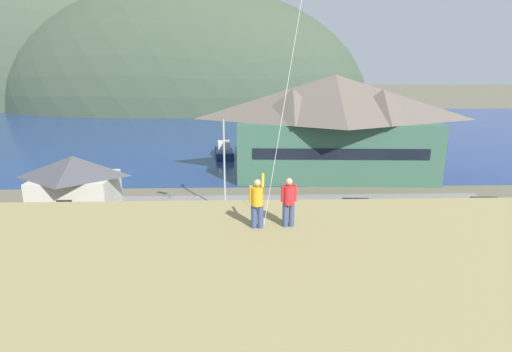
{
  "coord_description": "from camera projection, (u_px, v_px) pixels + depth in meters",
  "views": [
    {
      "loc": [
        -2.46,
        -22.49,
        11.82
      ],
      "look_at": [
        -1.45,
        9.0,
        3.57
      ],
      "focal_mm": 28.76,
      "sensor_mm": 36.0,
      "label": 1
    }
  ],
  "objects": [
    {
      "name": "storage_shed_near_lot",
      "position": [
        76.0,
        189.0,
        31.64
      ],
      "size": [
        6.28,
        5.13,
        5.44
      ],
      "color": "beige",
      "rests_on": "ground"
    },
    {
      "name": "parking_light_pole",
      "position": [
        224.0,
        160.0,
        33.73
      ],
      "size": [
        0.24,
        0.78,
        7.85
      ],
      "color": "#ADADB2",
      "rests_on": "parking_lot_pad"
    },
    {
      "name": "wharf_dock",
      "position": [
        249.0,
        152.0,
        58.35
      ],
      "size": [
        3.2,
        10.22,
        0.7
      ],
      "color": "#70604C",
      "rests_on": "ground"
    },
    {
      "name": "parked_car_front_row_red",
      "position": [
        379.0,
        253.0,
        24.74
      ],
      "size": [
        4.25,
        2.14,
        1.82
      ],
      "color": "slate",
      "rests_on": "parking_lot_pad"
    },
    {
      "name": "person_companion",
      "position": [
        289.0,
        201.0,
        14.11
      ],
      "size": [
        0.55,
        0.4,
        1.74
      ],
      "color": "#384770",
      "rests_on": "grassy_hill_foreground"
    },
    {
      "name": "parked_car_mid_row_near",
      "position": [
        67.0,
        247.0,
        25.49
      ],
      "size": [
        4.24,
        2.14,
        1.82
      ],
      "color": "#B28923",
      "rests_on": "parking_lot_pad"
    },
    {
      "name": "parked_car_front_row_silver",
      "position": [
        488.0,
        210.0,
        32.23
      ],
      "size": [
        4.26,
        2.18,
        1.82
      ],
      "color": "black",
      "rests_on": "parking_lot_pad"
    },
    {
      "name": "parking_lot_pad",
      "position": [
        278.0,
        237.0,
        29.64
      ],
      "size": [
        40.0,
        20.0,
        0.1
      ],
      "primitive_type": "cube",
      "color": "gray",
      "rests_on": "ground"
    },
    {
      "name": "far_hill_center_saddle",
      "position": [
        187.0,
        107.0,
        132.72
      ],
      "size": [
        116.21,
        66.94,
        74.16
      ],
      "primitive_type": "ellipsoid",
      "color": "#3D4C38",
      "rests_on": "ground"
    },
    {
      "name": "parked_car_front_row_end",
      "position": [
        356.0,
        211.0,
        31.9
      ],
      "size": [
        4.29,
        2.23,
        1.82
      ],
      "color": "black",
      "rests_on": "parking_lot_pad"
    },
    {
      "name": "parked_car_corner_spot",
      "position": [
        149.0,
        219.0,
        30.23
      ],
      "size": [
        4.35,
        2.36,
        1.82
      ],
      "color": "#9EA3A8",
      "rests_on": "parking_lot_pad"
    },
    {
      "name": "harbor_lodge",
      "position": [
        334.0,
        122.0,
        45.88
      ],
      "size": [
        22.97,
        13.19,
        11.23
      ],
      "color": "#38604C",
      "rests_on": "ground"
    },
    {
      "name": "storage_shed_waterside",
      "position": [
        281.0,
        158.0,
        46.48
      ],
      "size": [
        7.06,
        5.37,
        3.96
      ],
      "color": "#474C56",
      "rests_on": "ground"
    },
    {
      "name": "moored_boat_wharfside",
      "position": [
        224.0,
        151.0,
        57.08
      ],
      "size": [
        3.01,
        7.45,
        2.16
      ],
      "color": "navy",
      "rests_on": "ground"
    },
    {
      "name": "far_hill_east_peak",
      "position": [
        43.0,
        105.0,
        139.36
      ],
      "size": [
        148.12,
        56.14,
        94.18
      ],
      "primitive_type": "ellipsoid",
      "color": "#42513D",
      "rests_on": "ground"
    },
    {
      "name": "ground_plane",
      "position": [
        285.0,
        270.0,
        24.82
      ],
      "size": [
        600.0,
        600.0,
        0.0
      ],
      "primitive_type": "plane",
      "color": "#66604C"
    },
    {
      "name": "person_kite_flyer",
      "position": [
        257.0,
        202.0,
        13.97
      ],
      "size": [
        0.54,
        0.65,
        1.86
      ],
      "color": "#384770",
      "rests_on": "grassy_hill_foreground"
    },
    {
      "name": "bay_water",
      "position": [
        255.0,
        129.0,
        82.82
      ],
      "size": [
        360.0,
        84.0,
        0.03
      ],
      "primitive_type": "cube",
      "color": "navy",
      "rests_on": "ground"
    }
  ]
}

